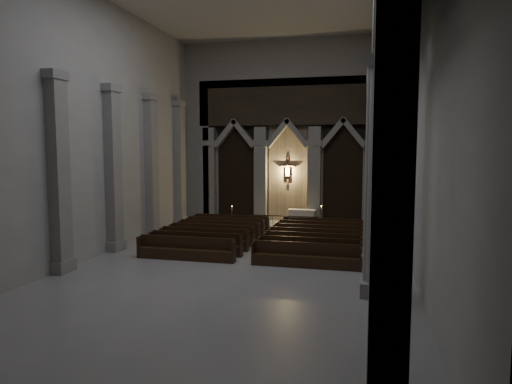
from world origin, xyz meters
TOP-DOWN VIEW (x-y plane):
  - room at (0.00, 0.00)m, footprint 24.00×24.10m
  - sanctuary_wall at (0.00, 11.54)m, footprint 14.00×0.77m
  - right_arcade at (5.50, 1.33)m, footprint 1.00×24.00m
  - left_pilasters at (-6.75, 3.50)m, footprint 0.60×13.00m
  - sanctuary_step at (0.00, 10.60)m, footprint 8.50×2.60m
  - altar at (1.09, 10.95)m, footprint 1.77×0.71m
  - altar_rail at (0.00, 9.06)m, footprint 4.63×0.09m
  - candle_stand_left at (-3.13, 9.21)m, footprint 0.23×0.23m
  - candle_stand_right at (2.51, 9.26)m, footprint 0.26×0.26m
  - pews at (0.00, 4.12)m, footprint 10.00×7.49m
  - worshipper at (0.79, 7.28)m, footprint 0.45×0.35m

SIDE VIEW (x-z plane):
  - sanctuary_step at x=0.00m, z-range 0.00..0.15m
  - pews at x=0.00m, z-range -0.18..0.85m
  - candle_stand_left at x=-3.13m, z-range -0.31..1.06m
  - candle_stand_right at x=2.51m, z-range -0.35..1.19m
  - worshipper at x=0.79m, z-range 0.00..1.10m
  - altar_rail at x=0.00m, z-range 0.15..1.06m
  - altar at x=1.09m, z-range 0.15..1.06m
  - left_pilasters at x=-6.75m, z-range -0.10..7.92m
  - sanctuary_wall at x=0.00m, z-range 0.62..12.62m
  - room at x=0.00m, z-range 1.60..13.60m
  - right_arcade at x=5.50m, z-range 1.83..13.83m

